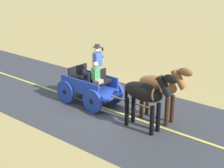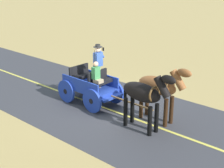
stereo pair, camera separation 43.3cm
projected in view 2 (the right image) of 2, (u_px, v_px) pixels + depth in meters
The scene contains 6 objects.
ground_plane at pixel (106, 108), 13.35m from camera, with size 200.00×200.00×0.00m, color tan.
road_surface at pixel (106, 108), 13.35m from camera, with size 5.76×160.00×0.01m, color #38383D.
road_centre_stripe at pixel (106, 108), 13.35m from camera, with size 0.12×160.00×0.00m, color #DBCC4C.
horse_drawn_carriage at pixel (92, 84), 13.62m from camera, with size 1.46×4.51×2.50m.
horse_near_side at pixel (160, 87), 11.82m from camera, with size 0.60×2.13×2.21m.
horse_off_side at pixel (144, 94), 11.20m from camera, with size 0.64×2.13×2.21m.
Camera 2 is at (9.01, 8.30, 5.42)m, focal length 53.42 mm.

